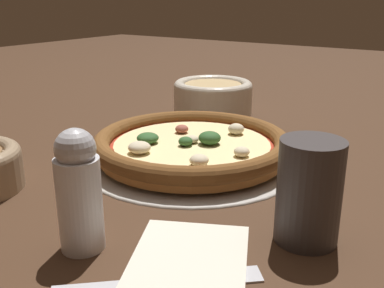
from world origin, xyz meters
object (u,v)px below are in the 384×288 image
object	(u,v)px
pizza_tray	(192,158)
bowl_near	(213,95)
drinking_cup	(309,192)
pepper_shaker	(79,191)
napkin	(188,260)
fork	(173,280)
pizza	(192,145)

from	to	relation	value
pizza_tray	bowl_near	world-z (taller)	bowl_near
bowl_near	drinking_cup	xyz separation A→B (m)	(-0.36, -0.33, 0.02)
pepper_shaker	napkin	bearing A→B (deg)	-71.72
pizza_tray	pepper_shaker	size ratio (longest dim) A/B	2.68
napkin	fork	bearing A→B (deg)	-172.06
drinking_cup	napkin	world-z (taller)	drinking_cup
pizza	bowl_near	bearing A→B (deg)	25.18
bowl_near	fork	xyz separation A→B (m)	(-0.49, -0.26, -0.03)
pizza	napkin	distance (m)	0.26
drinking_cup	pepper_shaker	bearing A→B (deg)	127.75
pizza_tray	pepper_shaker	world-z (taller)	pepper_shaker
drinking_cup	napkin	distance (m)	0.13
pizza	bowl_near	xyz separation A→B (m)	(0.25, 0.12, 0.01)
drinking_cup	napkin	bearing A→B (deg)	144.24
pizza_tray	fork	xyz separation A→B (m)	(-0.24, -0.14, -0.00)
fork	pizza_tray	bearing A→B (deg)	78.78
drinking_cup	fork	size ratio (longest dim) A/B	0.72
napkin	pepper_shaker	xyz separation A→B (m)	(-0.03, 0.10, 0.05)
pizza_tray	drinking_cup	distance (m)	0.25
bowl_near	napkin	xyz separation A→B (m)	(-0.46, -0.26, -0.03)
pizza	fork	world-z (taller)	pizza
bowl_near	fork	distance (m)	0.55
napkin	pepper_shaker	world-z (taller)	pepper_shaker
pizza_tray	drinking_cup	size ratio (longest dim) A/B	3.08
napkin	pizza_tray	bearing A→B (deg)	33.18
pizza_tray	bowl_near	distance (m)	0.27
fork	drinking_cup	bearing A→B (deg)	20.49
napkin	fork	distance (m)	0.03
bowl_near	fork	world-z (taller)	bowl_near
napkin	drinking_cup	bearing A→B (deg)	-35.76
pizza_tray	fork	bearing A→B (deg)	-149.33
napkin	pepper_shaker	bearing A→B (deg)	108.28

